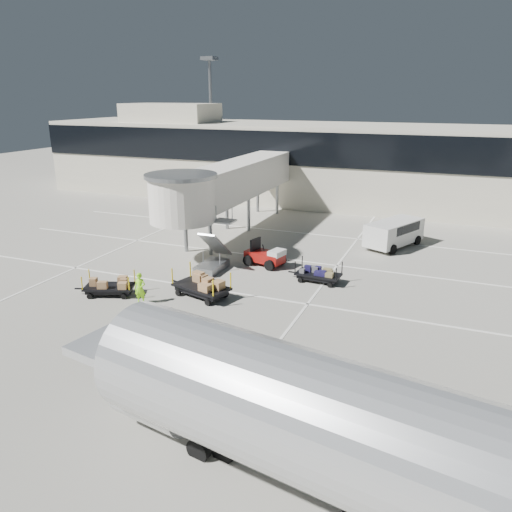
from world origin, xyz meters
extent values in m
plane|color=#B4B0A0|center=(0.00, 0.00, 0.00)|extent=(140.00, 140.00, 0.00)
cube|color=white|center=(0.00, 2.00, 0.01)|extent=(40.00, 0.15, 0.02)
cube|color=white|center=(0.00, 9.00, 0.01)|extent=(40.00, 0.15, 0.02)
cube|color=white|center=(0.00, 16.00, 0.01)|extent=(40.00, 0.15, 0.02)
cube|color=white|center=(6.00, 10.00, 0.01)|extent=(0.15, 30.00, 0.02)
cube|color=white|center=(-10.00, 10.00, 0.01)|extent=(0.15, 30.00, 0.02)
cube|color=beige|center=(0.00, 30.00, 4.00)|extent=(64.00, 12.00, 8.00)
cube|color=black|center=(0.00, 23.95, 6.00)|extent=(64.00, 0.12, 3.20)
cube|color=beige|center=(-18.00, 28.00, 9.00)|extent=(10.00, 6.00, 2.00)
cylinder|color=gray|center=(-16.00, 34.00, 7.50)|extent=(0.36, 0.36, 15.00)
cube|color=gray|center=(-16.00, 34.00, 15.00)|extent=(1.60, 1.60, 0.40)
cube|color=white|center=(-4.00, 15.00, 4.30)|extent=(3.00, 18.00, 2.80)
cylinder|color=white|center=(-4.00, 6.00, 4.30)|extent=(4.40, 4.40, 3.00)
cylinder|color=gray|center=(-4.00, 6.00, 5.90)|extent=(4.80, 4.80, 0.25)
cylinder|color=gray|center=(-5.00, 8.00, 1.45)|extent=(0.28, 0.28, 2.90)
cylinder|color=gray|center=(-3.00, 8.00, 1.45)|extent=(0.28, 0.28, 2.90)
cylinder|color=gray|center=(-5.00, 15.00, 1.45)|extent=(0.28, 0.28, 2.90)
cylinder|color=gray|center=(-3.00, 15.00, 1.45)|extent=(0.28, 0.28, 2.90)
cylinder|color=gray|center=(-5.00, 22.00, 1.45)|extent=(0.28, 0.28, 2.90)
cylinder|color=gray|center=(-3.00, 22.00, 1.45)|extent=(0.28, 0.28, 2.90)
cube|color=gray|center=(-1.40, 5.00, 0.25)|extent=(1.40, 2.60, 0.50)
cube|color=gray|center=(-1.40, 5.60, 1.60)|extent=(1.20, 2.60, 2.06)
cube|color=gray|center=(-1.40, 7.00, 2.85)|extent=(1.40, 1.20, 0.12)
cube|color=maroon|center=(1.43, 7.28, 0.60)|extent=(2.82, 1.82, 0.65)
cube|color=silver|center=(2.38, 7.06, 1.03)|extent=(1.02, 1.34, 0.38)
cube|color=black|center=(0.69, 7.46, 1.25)|extent=(0.38, 1.08, 0.98)
cylinder|color=black|center=(0.42, 6.80, 0.35)|extent=(0.74, 0.43, 0.69)
cylinder|color=black|center=(0.75, 8.17, 0.35)|extent=(0.74, 0.43, 0.69)
cylinder|color=black|center=(2.11, 6.40, 0.35)|extent=(0.74, 0.43, 0.69)
cylinder|color=black|center=(2.43, 7.77, 0.35)|extent=(0.74, 0.43, 0.69)
cube|color=black|center=(5.62, 5.56, 0.49)|extent=(2.78, 1.52, 0.11)
cube|color=black|center=(5.62, 5.56, 0.33)|extent=(2.49, 1.30, 0.22)
cube|color=black|center=(3.96, 5.67, 0.36)|extent=(0.63, 0.11, 0.07)
cylinder|color=black|center=(4.64, 5.02, 0.15)|extent=(0.31, 0.15, 0.31)
cylinder|color=black|center=(4.71, 6.23, 0.15)|extent=(0.31, 0.15, 0.31)
cylinder|color=black|center=(6.52, 4.90, 0.15)|extent=(0.31, 0.15, 0.31)
cylinder|color=black|center=(6.60, 6.11, 0.15)|extent=(0.31, 0.15, 0.31)
cylinder|color=black|center=(4.29, 5.04, 0.90)|extent=(0.06, 0.06, 0.81)
cylinder|color=black|center=(4.36, 6.25, 0.90)|extent=(0.06, 0.06, 0.81)
cylinder|color=black|center=(6.87, 4.88, 0.90)|extent=(0.06, 0.06, 0.81)
cylinder|color=black|center=(6.95, 6.09, 0.90)|extent=(0.06, 0.06, 0.81)
cube|color=maroon|center=(4.71, 5.25, 0.70)|extent=(0.39, 0.31, 0.31)
cube|color=olive|center=(5.66, 5.48, 0.70)|extent=(0.42, 0.30, 0.31)
cube|color=maroon|center=(6.37, 5.38, 0.70)|extent=(0.35, 0.25, 0.30)
cube|color=#18133D|center=(4.89, 5.88, 0.72)|extent=(0.34, 0.26, 0.34)
cube|color=olive|center=(6.60, 5.86, 0.75)|extent=(0.34, 0.25, 0.40)
cube|color=olive|center=(4.90, 5.34, 0.70)|extent=(0.39, 0.25, 0.29)
cube|color=maroon|center=(5.32, 5.88, 0.71)|extent=(0.45, 0.33, 0.33)
cube|color=maroon|center=(5.19, 5.50, 0.68)|extent=(0.35, 0.28, 0.27)
cube|color=olive|center=(5.72, 5.95, 0.73)|extent=(0.51, 0.33, 0.37)
cube|color=olive|center=(6.32, 5.18, 0.66)|extent=(0.37, 0.34, 0.23)
cube|color=olive|center=(5.27, 5.48, 0.74)|extent=(0.40, 0.32, 0.39)
cube|color=black|center=(0.09, 0.79, 0.60)|extent=(3.56, 2.42, 0.13)
cube|color=black|center=(0.09, 0.79, 0.40)|extent=(3.18, 2.10, 0.27)
cube|color=black|center=(-1.84, 1.32, 0.43)|extent=(0.75, 0.28, 0.09)
cylinder|color=black|center=(-1.20, 0.38, 0.18)|extent=(0.40, 0.24, 0.37)
cylinder|color=black|center=(-0.82, 1.80, 0.18)|extent=(0.40, 0.24, 0.37)
cylinder|color=black|center=(1.00, -0.21, 0.18)|extent=(0.40, 0.24, 0.37)
cylinder|color=black|center=(1.38, 1.20, 0.18)|extent=(0.40, 0.24, 0.37)
cylinder|color=yellow|center=(-1.60, 0.49, 1.08)|extent=(0.08, 0.08, 0.97)
cylinder|color=yellow|center=(-1.22, 1.91, 1.08)|extent=(0.08, 0.08, 0.97)
cylinder|color=yellow|center=(1.41, -0.32, 1.08)|extent=(0.08, 0.08, 0.97)
cylinder|color=yellow|center=(1.79, 1.09, 1.08)|extent=(0.08, 0.08, 0.97)
cube|color=#A68150|center=(-0.61, 0.68, 0.93)|extent=(0.55, 0.54, 0.54)
cube|color=#A68150|center=(-0.57, 0.86, 0.94)|extent=(0.55, 0.60, 0.56)
cube|color=#A68150|center=(0.21, 0.72, 0.89)|extent=(0.61, 0.52, 0.47)
cube|color=#A68150|center=(0.15, 0.35, 0.91)|extent=(0.67, 0.57, 0.50)
cube|color=#A68150|center=(-0.80, 1.43, 0.89)|extent=(0.68, 0.64, 0.46)
cube|color=#A68150|center=(-0.64, 0.78, 0.95)|extent=(0.77, 0.70, 0.58)
cube|color=black|center=(-4.91, -0.97, 0.50)|extent=(3.06, 2.26, 0.11)
cube|color=black|center=(-4.91, -0.97, 0.34)|extent=(2.73, 1.97, 0.23)
cube|color=black|center=(-6.49, -1.58, 0.37)|extent=(0.63, 0.30, 0.07)
cylinder|color=black|center=(-5.58, -1.90, 0.16)|extent=(0.34, 0.23, 0.31)
cylinder|color=black|center=(-6.03, -0.74, 0.16)|extent=(0.34, 0.23, 0.31)
cylinder|color=black|center=(-3.79, -1.21, 0.16)|extent=(0.34, 0.23, 0.31)
cylinder|color=black|center=(-4.23, -0.05, 0.16)|extent=(0.34, 0.23, 0.31)
cylinder|color=yellow|center=(-5.92, -2.02, 0.92)|extent=(0.06, 0.06, 0.82)
cylinder|color=yellow|center=(-6.36, -0.87, 0.92)|extent=(0.06, 0.06, 0.82)
cylinder|color=yellow|center=(-3.45, -1.08, 0.92)|extent=(0.06, 0.06, 0.82)
cylinder|color=yellow|center=(-3.89, 0.07, 0.92)|extent=(0.06, 0.06, 0.82)
cube|color=#A68150|center=(-5.07, -0.63, 0.74)|extent=(0.60, 0.50, 0.35)
cube|color=#A68150|center=(-5.53, -1.15, 0.74)|extent=(0.60, 0.57, 0.37)
cube|color=#A68150|center=(-5.32, -1.45, 0.78)|extent=(0.57, 0.62, 0.45)
cube|color=#A68150|center=(-5.34, -1.56, 0.76)|extent=(0.47, 0.45, 0.40)
cube|color=#A68150|center=(-4.84, -1.11, 0.80)|extent=(0.66, 0.63, 0.47)
cube|color=#A68150|center=(-4.54, -0.70, 0.77)|extent=(0.58, 0.55, 0.43)
imported|color=#80D916|center=(-2.55, -1.33, 0.88)|extent=(0.70, 0.52, 1.76)
cube|color=silver|center=(8.88, 14.96, 1.13)|extent=(4.03, 5.55, 1.66)
cube|color=silver|center=(9.83, 17.06, 0.80)|extent=(2.05, 1.36, 0.96)
cube|color=black|center=(8.97, 15.15, 1.55)|extent=(3.25, 3.80, 0.66)
cylinder|color=black|center=(7.24, 13.82, 0.36)|extent=(0.54, 0.77, 0.73)
cylinder|color=black|center=(9.10, 12.98, 0.36)|extent=(0.54, 0.77, 0.73)
cylinder|color=black|center=(8.66, 16.94, 0.36)|extent=(0.54, 0.77, 0.73)
cylinder|color=black|center=(10.51, 16.10, 0.36)|extent=(0.54, 0.77, 0.73)
cube|color=maroon|center=(-15.21, 24.00, 0.70)|extent=(3.72, 1.98, 1.40)
cube|color=black|center=(-13.64, 24.22, 1.59)|extent=(1.07, 1.42, 0.50)
cylinder|color=black|center=(-16.41, 23.17, 0.28)|extent=(0.59, 0.31, 0.56)
cylinder|color=black|center=(-16.60, 24.46, 0.28)|extent=(0.59, 0.31, 0.56)
cylinder|color=black|center=(-13.83, 23.54, 0.28)|extent=(0.59, 0.31, 0.56)
cylinder|color=black|center=(-14.01, 24.83, 0.28)|extent=(0.59, 0.31, 0.56)
cylinder|color=silver|center=(10.53, -11.36, 2.68)|extent=(14.71, 6.08, 3.58)
cube|color=silver|center=(5.69, -10.48, 2.68)|extent=(9.24, 4.07, 0.31)
cylinder|color=silver|center=(4.37, -10.24, 1.39)|extent=(3.01, 2.50, 2.06)
cube|color=silver|center=(4.37, -10.24, 2.19)|extent=(0.74, 0.35, 0.98)
cylinder|color=gray|center=(7.01, -10.72, 0.49)|extent=(0.27, 0.27, 0.98)
cylinder|color=black|center=(7.01, -10.72, 0.27)|extent=(0.84, 0.43, 0.80)
cylinder|color=gray|center=(11.41, -11.53, 0.49)|extent=(0.27, 0.27, 0.98)
cylinder|color=black|center=(11.41, -11.53, 0.27)|extent=(0.84, 0.43, 0.80)
cylinder|color=gray|center=(6.24, -10.95, 0.72)|extent=(0.25, 0.25, 1.43)
cylinder|color=black|center=(6.24, -10.95, 0.27)|extent=(0.84, 0.43, 0.80)
camera|label=1|loc=(12.86, -22.41, 10.98)|focal=35.00mm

